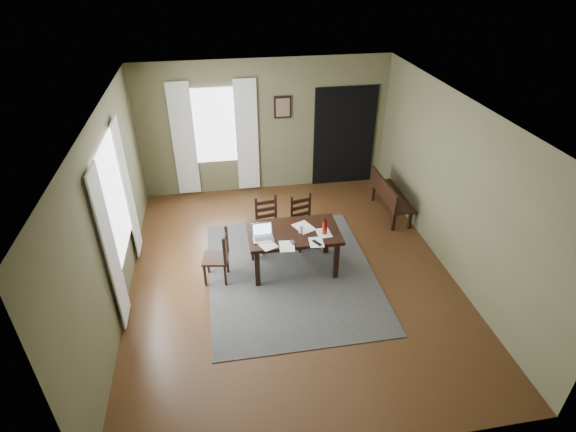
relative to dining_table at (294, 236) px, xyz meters
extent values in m
cube|color=#492C16|center=(-0.06, -0.13, -0.64)|extent=(5.00, 6.00, 0.01)
cube|color=brown|center=(-0.06, 2.87, 0.72)|extent=(5.00, 0.02, 2.70)
cube|color=brown|center=(-0.06, -3.13, 0.72)|extent=(5.00, 0.02, 2.70)
cube|color=brown|center=(-2.56, -0.13, 0.72)|extent=(0.02, 6.00, 2.70)
cube|color=brown|center=(2.44, -0.13, 0.72)|extent=(0.02, 6.00, 2.70)
cube|color=white|center=(-0.06, -0.13, 2.07)|extent=(5.00, 6.00, 0.02)
cube|color=#3D3D3D|center=(-0.06, -0.13, -0.63)|extent=(2.60, 3.20, 0.01)
cube|color=black|center=(0.00, 0.00, 0.06)|extent=(1.42, 0.86, 0.06)
cube|color=black|center=(0.00, 0.00, 0.01)|extent=(1.27, 0.71, 0.05)
cube|color=black|center=(-0.61, -0.33, -0.32)|extent=(0.08, 0.08, 0.60)
cube|color=black|center=(-0.61, 0.33, -0.32)|extent=(0.08, 0.08, 0.60)
cube|color=black|center=(0.61, -0.33, -0.32)|extent=(0.08, 0.08, 0.60)
cube|color=black|center=(0.61, 0.33, -0.32)|extent=(0.08, 0.08, 0.60)
cube|color=black|center=(-1.23, -0.07, -0.23)|extent=(0.44, 0.44, 0.04)
cube|color=black|center=(-1.35, 0.11, -0.43)|extent=(0.04, 0.04, 0.37)
cube|color=black|center=(-1.05, 0.06, -0.43)|extent=(0.04, 0.04, 0.37)
cube|color=black|center=(-1.40, -0.20, -0.43)|extent=(0.04, 0.04, 0.37)
cube|color=black|center=(-1.10, -0.25, -0.43)|extent=(0.04, 0.04, 0.37)
cube|color=black|center=(-1.03, 0.07, 0.02)|extent=(0.05, 0.05, 0.47)
cube|color=black|center=(-1.08, -0.26, 0.02)|extent=(0.05, 0.05, 0.47)
cube|color=black|center=(-1.06, -0.10, -0.11)|extent=(0.07, 0.28, 0.06)
cube|color=black|center=(-1.06, -0.10, 0.02)|extent=(0.07, 0.28, 0.06)
cube|color=black|center=(-1.06, -0.10, 0.15)|extent=(0.07, 0.28, 0.06)
cube|color=black|center=(-0.30, 0.63, -0.21)|extent=(0.45, 0.45, 0.04)
cube|color=black|center=(-0.44, 0.45, -0.43)|extent=(0.04, 0.04, 0.39)
cube|color=black|center=(-0.49, 0.77, -0.43)|extent=(0.04, 0.04, 0.39)
cube|color=black|center=(-0.12, 0.50, -0.43)|extent=(0.04, 0.04, 0.39)
cube|color=black|center=(-0.17, 0.81, -0.43)|extent=(0.04, 0.04, 0.39)
cube|color=black|center=(-0.50, 0.79, 0.04)|extent=(0.05, 0.05, 0.49)
cube|color=black|center=(-0.16, 0.83, 0.04)|extent=(0.05, 0.05, 0.49)
cube|color=black|center=(-0.33, 0.81, -0.09)|extent=(0.29, 0.06, 0.07)
cube|color=black|center=(-0.33, 0.81, 0.04)|extent=(0.29, 0.06, 0.07)
cube|color=black|center=(-0.33, 0.81, 0.17)|extent=(0.29, 0.06, 0.07)
cube|color=black|center=(0.30, 0.59, -0.21)|extent=(0.48, 0.48, 0.04)
cube|color=black|center=(0.18, 0.40, -0.43)|extent=(0.05, 0.05, 0.39)
cube|color=black|center=(0.11, 0.71, -0.43)|extent=(0.05, 0.05, 0.39)
cube|color=black|center=(0.49, 0.47, -0.43)|extent=(0.05, 0.05, 0.39)
cube|color=black|center=(0.42, 0.78, -0.43)|extent=(0.05, 0.05, 0.39)
cube|color=black|center=(0.09, 0.72, 0.04)|extent=(0.05, 0.05, 0.49)
cube|color=black|center=(0.42, 0.81, 0.04)|extent=(0.05, 0.05, 0.49)
cube|color=black|center=(0.26, 0.76, -0.09)|extent=(0.29, 0.09, 0.07)
cube|color=black|center=(0.26, 0.76, 0.04)|extent=(0.29, 0.09, 0.07)
cube|color=black|center=(0.26, 0.76, 0.17)|extent=(0.29, 0.09, 0.07)
cube|color=black|center=(2.16, 1.36, -0.24)|extent=(0.42, 1.30, 0.06)
cube|color=black|center=(2.32, 0.81, -0.45)|extent=(0.06, 0.06, 0.36)
cube|color=black|center=(2.00, 0.81, -0.45)|extent=(0.06, 0.06, 0.36)
cube|color=black|center=(2.32, 1.92, -0.45)|extent=(0.06, 0.06, 0.36)
cube|color=black|center=(2.00, 1.92, -0.45)|extent=(0.06, 0.06, 0.36)
cube|color=black|center=(1.97, 1.36, -0.05)|extent=(0.05, 1.30, 0.32)
cube|color=#B7B7BC|center=(-0.49, -0.14, 0.10)|extent=(0.32, 0.23, 0.02)
cube|color=#B7B7BC|center=(-0.49, -0.02, 0.20)|extent=(0.31, 0.07, 0.20)
cube|color=silver|center=(-0.49, -0.03, 0.20)|extent=(0.27, 0.05, 0.17)
cube|color=#3F3F42|center=(-0.49, -0.15, 0.10)|extent=(0.27, 0.14, 0.00)
cube|color=#3F3F42|center=(-0.07, -0.32, 0.10)|extent=(0.08, 0.10, 0.03)
cube|color=black|center=(0.28, -0.38, 0.10)|extent=(0.12, 0.17, 0.02)
cylinder|color=silver|center=(0.10, -0.05, 0.15)|extent=(0.06, 0.06, 0.13)
cylinder|color=#A11A0C|center=(0.46, -0.14, 0.20)|extent=(0.09, 0.09, 0.23)
cylinder|color=black|center=(0.46, -0.14, 0.33)|extent=(0.06, 0.06, 0.04)
cube|color=white|center=(-0.45, -0.28, 0.09)|extent=(0.32, 0.35, 0.00)
cube|color=white|center=(0.28, -0.35, 0.09)|extent=(0.23, 0.29, 0.00)
cube|color=white|center=(0.18, 0.08, 0.09)|extent=(0.37, 0.41, 0.00)
cube|color=white|center=(0.45, -0.13, 0.09)|extent=(0.22, 0.28, 0.00)
cube|color=white|center=(-0.17, -0.38, 0.09)|extent=(0.24, 0.30, 0.00)
cube|color=white|center=(-2.53, 0.07, 0.82)|extent=(0.01, 1.30, 1.70)
cube|color=white|center=(-1.06, 2.84, 0.82)|extent=(1.00, 0.01, 1.50)
cube|color=silver|center=(-2.50, -0.75, 0.57)|extent=(0.03, 0.48, 2.30)
cube|color=silver|center=(-2.50, 0.89, 0.57)|extent=(0.03, 0.48, 2.30)
cube|color=silver|center=(-1.68, 2.81, 0.57)|extent=(0.44, 0.03, 2.30)
cube|color=silver|center=(-0.44, 2.81, 0.57)|extent=(0.44, 0.03, 2.30)
cube|color=black|center=(0.29, 2.84, 1.12)|extent=(0.34, 0.03, 0.44)
cube|color=brown|center=(0.29, 2.82, 1.12)|extent=(0.27, 0.01, 0.36)
cube|color=black|center=(1.59, 2.84, 0.42)|extent=(1.30, 0.03, 2.10)
camera|label=1|loc=(-1.06, -5.67, 3.93)|focal=28.00mm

